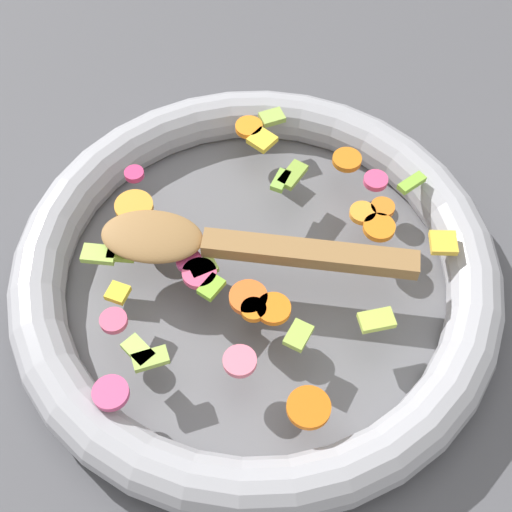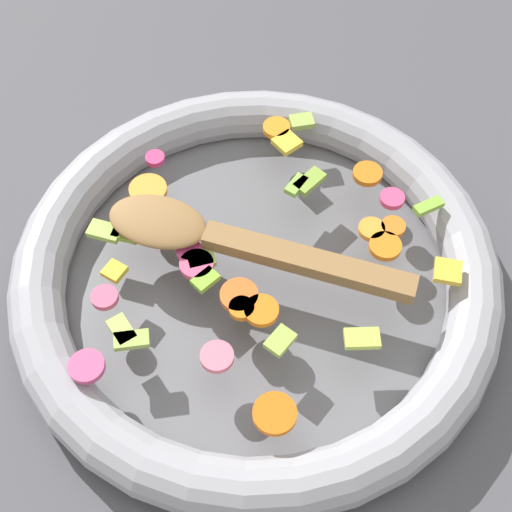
% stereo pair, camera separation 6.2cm
% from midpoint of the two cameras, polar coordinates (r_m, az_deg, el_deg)
% --- Properties ---
extents(ground_plane, '(4.00, 4.00, 0.00)m').
position_cam_midpoint_polar(ground_plane, '(0.67, 2.68, -2.58)').
color(ground_plane, '#4C4C51').
extents(skillet, '(0.44, 0.44, 0.05)m').
position_cam_midpoint_polar(skillet, '(0.65, 2.75, -1.58)').
color(skillet, slate).
rests_on(skillet, ground_plane).
extents(chopped_vegetables, '(0.31, 0.36, 0.01)m').
position_cam_midpoint_polar(chopped_vegetables, '(0.62, 2.56, -0.25)').
color(chopped_vegetables, orange).
rests_on(chopped_vegetables, skillet).
extents(wooden_spoon, '(0.23, 0.21, 0.01)m').
position_cam_midpoint_polar(wooden_spoon, '(0.62, 0.26, 1.15)').
color(wooden_spoon, olive).
rests_on(wooden_spoon, chopped_vegetables).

